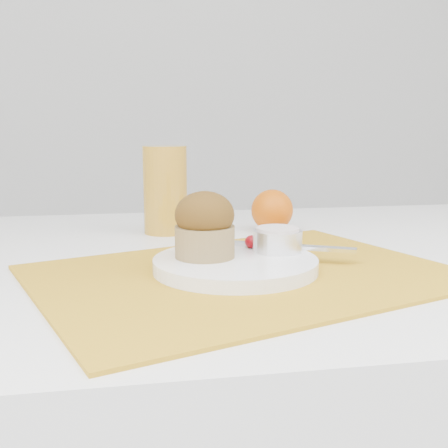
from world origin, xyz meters
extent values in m
cube|color=#C48E1B|center=(0.00, -0.08, 0.75)|extent=(0.60, 0.51, 0.00)
cylinder|color=white|center=(-0.01, -0.07, 0.76)|extent=(0.23, 0.23, 0.02)
cylinder|color=silver|center=(0.05, -0.04, 0.78)|extent=(0.08, 0.08, 0.03)
cylinder|color=silver|center=(0.05, -0.04, 0.80)|extent=(0.07, 0.07, 0.01)
ellipsoid|color=#600207|center=(0.02, -0.01, 0.78)|extent=(0.02, 0.02, 0.02)
ellipsoid|color=#5F0208|center=(0.03, -0.02, 0.78)|extent=(0.02, 0.02, 0.02)
cube|color=silver|center=(0.06, -0.02, 0.77)|extent=(0.18, 0.10, 0.00)
sphere|color=#DA5E07|center=(0.11, 0.20, 0.79)|extent=(0.07, 0.07, 0.07)
cylinder|color=gold|center=(-0.08, 0.22, 0.82)|extent=(0.09, 0.09, 0.15)
cylinder|color=#977B49|center=(-0.05, -0.05, 0.79)|extent=(0.09, 0.09, 0.04)
ellipsoid|color=#352009|center=(-0.05, -0.05, 0.82)|extent=(0.07, 0.07, 0.06)
camera|label=1|loc=(-0.15, -0.73, 0.94)|focal=45.00mm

